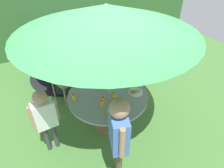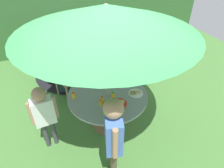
{
  "view_description": "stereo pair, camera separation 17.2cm",
  "coord_description": "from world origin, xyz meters",
  "px_view_note": "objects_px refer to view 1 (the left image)",
  "views": [
    {
      "loc": [
        -0.99,
        -2.28,
        2.77
      ],
      "look_at": [
        0.08,
        0.01,
        0.9
      ],
      "focal_mm": 30.98,
      "sensor_mm": 36.0,
      "label": 1
    },
    {
      "loc": [
        -0.84,
        -2.35,
        2.77
      ],
      "look_at": [
        0.08,
        0.01,
        0.9
      ],
      "focal_mm": 30.98,
      "sensor_mm": 36.0,
      "label": 2
    }
  ],
  "objects_px": {
    "dome_tent": "(65,50)",
    "plate_near_left": "(121,83)",
    "juice_bottle_far_right": "(102,103)",
    "child_in_white_shirt": "(45,115)",
    "child_in_pink_shirt": "(77,66)",
    "juice_bottle_mid_right": "(74,97)",
    "garden_table": "(108,101)",
    "patio_umbrella": "(106,19)",
    "potted_plant": "(147,61)",
    "wooden_chair": "(63,73)",
    "cup_near": "(113,73)",
    "plate_near_right": "(135,92)",
    "child_in_blue_shirt": "(119,131)",
    "snack_bowl": "(109,113)",
    "juice_bottle_mid_left": "(121,109)",
    "juice_bottle_far_left": "(113,95)",
    "juice_bottle_center_back": "(103,100)",
    "plate_center_front": "(121,103)"
  },
  "relations": [
    {
      "from": "child_in_pink_shirt",
      "to": "child_in_blue_shirt",
      "type": "xyz_separation_m",
      "value": [
        -0.04,
        -1.88,
        0.1
      ]
    },
    {
      "from": "potted_plant",
      "to": "child_in_blue_shirt",
      "type": "distance_m",
      "value": 2.84
    },
    {
      "from": "cup_near",
      "to": "patio_umbrella",
      "type": "bearing_deg",
      "value": -123.42
    },
    {
      "from": "garden_table",
      "to": "patio_umbrella",
      "type": "bearing_deg",
      "value": 0.0
    },
    {
      "from": "plate_near_right",
      "to": "juice_bottle_far_right",
      "type": "bearing_deg",
      "value": -174.89
    },
    {
      "from": "child_in_pink_shirt",
      "to": "juice_bottle_mid_right",
      "type": "xyz_separation_m",
      "value": [
        -0.32,
        -0.87,
        -0.02
      ]
    },
    {
      "from": "juice_bottle_mid_left",
      "to": "juice_bottle_mid_right",
      "type": "distance_m",
      "value": 0.78
    },
    {
      "from": "patio_umbrella",
      "to": "plate_near_right",
      "type": "height_order",
      "value": "patio_umbrella"
    },
    {
      "from": "juice_bottle_far_left",
      "to": "juice_bottle_center_back",
      "type": "height_order",
      "value": "juice_bottle_far_left"
    },
    {
      "from": "dome_tent",
      "to": "plate_near_right",
      "type": "bearing_deg",
      "value": -56.88
    },
    {
      "from": "plate_center_front",
      "to": "cup_near",
      "type": "height_order",
      "value": "cup_near"
    },
    {
      "from": "wooden_chair",
      "to": "cup_near",
      "type": "height_order",
      "value": "wooden_chair"
    },
    {
      "from": "wooden_chair",
      "to": "cup_near",
      "type": "bearing_deg",
      "value": -62.52
    },
    {
      "from": "juice_bottle_far_left",
      "to": "child_in_blue_shirt",
      "type": "bearing_deg",
      "value": -110.98
    },
    {
      "from": "juice_bottle_mid_left",
      "to": "juice_bottle_far_right",
      "type": "bearing_deg",
      "value": 130.65
    },
    {
      "from": "child_in_blue_shirt",
      "to": "juice_bottle_mid_left",
      "type": "xyz_separation_m",
      "value": [
        0.27,
        0.46,
        -0.13
      ]
    },
    {
      "from": "garden_table",
      "to": "child_in_pink_shirt",
      "type": "distance_m",
      "value": 1.02
    },
    {
      "from": "dome_tent",
      "to": "potted_plant",
      "type": "bearing_deg",
      "value": -8.96
    },
    {
      "from": "child_in_pink_shirt",
      "to": "garden_table",
      "type": "bearing_deg",
      "value": 0.0
    },
    {
      "from": "garden_table",
      "to": "child_in_white_shirt",
      "type": "relative_size",
      "value": 1.13
    },
    {
      "from": "plate_near_right",
      "to": "dome_tent",
      "type": "bearing_deg",
      "value": 107.14
    },
    {
      "from": "garden_table",
      "to": "patio_umbrella",
      "type": "relative_size",
      "value": 0.54
    },
    {
      "from": "juice_bottle_far_left",
      "to": "wooden_chair",
      "type": "bearing_deg",
      "value": 112.27
    },
    {
      "from": "juice_bottle_far_right",
      "to": "child_in_white_shirt",
      "type": "bearing_deg",
      "value": 171.2
    },
    {
      "from": "wooden_chair",
      "to": "juice_bottle_mid_left",
      "type": "bearing_deg",
      "value": -95.17
    },
    {
      "from": "wooden_chair",
      "to": "child_in_white_shirt",
      "type": "relative_size",
      "value": 0.89
    },
    {
      "from": "child_in_pink_shirt",
      "to": "child_in_blue_shirt",
      "type": "height_order",
      "value": "child_in_blue_shirt"
    },
    {
      "from": "garden_table",
      "to": "juice_bottle_far_left",
      "type": "distance_m",
      "value": 0.23
    },
    {
      "from": "dome_tent",
      "to": "juice_bottle_far_right",
      "type": "distance_m",
      "value": 2.24
    },
    {
      "from": "patio_umbrella",
      "to": "plate_near_left",
      "type": "height_order",
      "value": "patio_umbrella"
    },
    {
      "from": "child_in_pink_shirt",
      "to": "juice_bottle_far_left",
      "type": "bearing_deg",
      "value": 1.19
    },
    {
      "from": "potted_plant",
      "to": "snack_bowl",
      "type": "bearing_deg",
      "value": -137.89
    },
    {
      "from": "child_in_white_shirt",
      "to": "juice_bottle_far_right",
      "type": "height_order",
      "value": "child_in_white_shirt"
    },
    {
      "from": "juice_bottle_far_right",
      "to": "juice_bottle_mid_right",
      "type": "distance_m",
      "value": 0.47
    },
    {
      "from": "potted_plant",
      "to": "cup_near",
      "type": "xyz_separation_m",
      "value": [
        -1.28,
        -0.67,
        0.37
      ]
    },
    {
      "from": "wooden_chair",
      "to": "juice_bottle_center_back",
      "type": "bearing_deg",
      "value": -97.58
    },
    {
      "from": "dome_tent",
      "to": "plate_near_left",
      "type": "distance_m",
      "value": 1.92
    },
    {
      "from": "dome_tent",
      "to": "potted_plant",
      "type": "height_order",
      "value": "dome_tent"
    },
    {
      "from": "plate_near_left",
      "to": "juice_bottle_far_left",
      "type": "bearing_deg",
      "value": -133.76
    },
    {
      "from": "wooden_chair",
      "to": "plate_center_front",
      "type": "bearing_deg",
      "value": -90.68
    },
    {
      "from": "dome_tent",
      "to": "potted_plant",
      "type": "distance_m",
      "value": 2.05
    },
    {
      "from": "garden_table",
      "to": "child_in_blue_shirt",
      "type": "bearing_deg",
      "value": -105.72
    },
    {
      "from": "child_in_blue_shirt",
      "to": "cup_near",
      "type": "bearing_deg",
      "value": -6.89
    },
    {
      "from": "child_in_blue_shirt",
      "to": "juice_bottle_far_left",
      "type": "bearing_deg",
      "value": -5.26
    },
    {
      "from": "patio_umbrella",
      "to": "potted_plant",
      "type": "bearing_deg",
      "value": 35.94
    },
    {
      "from": "potted_plant",
      "to": "cup_near",
      "type": "distance_m",
      "value": 1.49
    },
    {
      "from": "child_in_pink_shirt",
      "to": "juice_bottle_mid_right",
      "type": "bearing_deg",
      "value": -32.97
    },
    {
      "from": "plate_near_left",
      "to": "juice_bottle_far_left",
      "type": "height_order",
      "value": "juice_bottle_far_left"
    },
    {
      "from": "juice_bottle_center_back",
      "to": "dome_tent",
      "type": "bearing_deg",
      "value": 92.2
    },
    {
      "from": "child_in_blue_shirt",
      "to": "snack_bowl",
      "type": "xyz_separation_m",
      "value": [
        0.09,
        0.47,
        -0.15
      ]
    }
  ]
}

